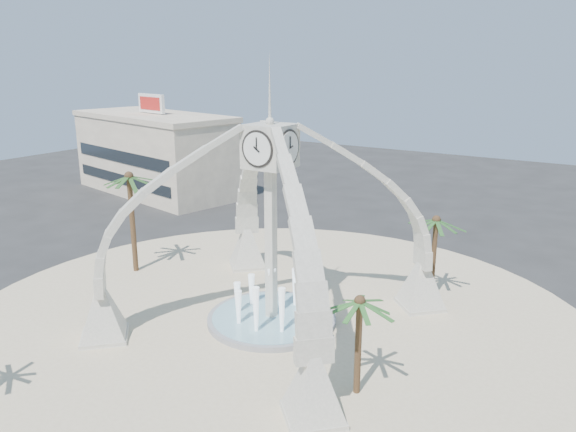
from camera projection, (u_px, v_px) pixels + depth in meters
The scene contains 8 objects.
ground at pixel (272, 322), 35.06m from camera, with size 140.00×140.00×0.00m, color #282828.
plaza at pixel (272, 322), 35.06m from camera, with size 40.00×40.00×0.06m, color beige.
clock_tower at pixel (271, 222), 33.32m from camera, with size 17.94×17.94×16.30m.
fountain at pixel (272, 318), 34.99m from camera, with size 8.00×8.00×3.62m.
building_nw at pixel (155, 153), 68.17m from camera, with size 23.75×13.73×11.90m.
palm_east at pixel (360, 302), 26.31m from camera, with size 4.08×4.08×5.56m.
palm_west at pixel (129, 178), 41.52m from camera, with size 5.22×5.22×8.31m.
palm_north at pixel (436, 221), 36.79m from camera, with size 4.70×4.70×6.37m.
Camera 1 is at (18.01, -26.45, 15.84)m, focal length 35.00 mm.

